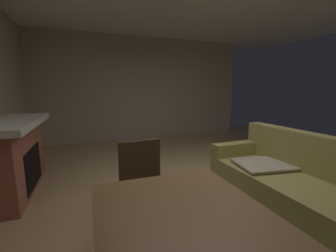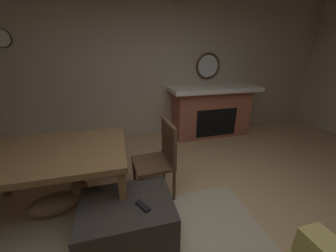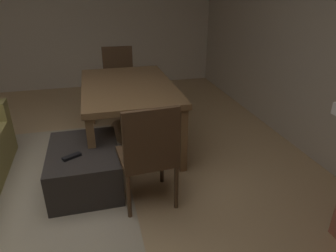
{
  "view_description": "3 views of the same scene",
  "coord_description": "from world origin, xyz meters",
  "px_view_note": "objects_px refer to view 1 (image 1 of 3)",
  "views": [
    {
      "loc": [
        2.26,
        -1.42,
        1.45
      ],
      "look_at": [
        -0.23,
        -0.51,
        1.0
      ],
      "focal_mm": 23.24,
      "sensor_mm": 36.0,
      "label": 1
    },
    {
      "loc": [
        0.64,
        0.98,
        1.66
      ],
      "look_at": [
        0.11,
        -1.03,
        0.85
      ],
      "focal_mm": 20.29,
      "sensor_mm": 36.0,
      "label": 2
    },
    {
      "loc": [
        -1.85,
        -0.58,
        1.73
      ],
      "look_at": [
        0.52,
        -1.18,
        0.6
      ],
      "focal_mm": 32.41,
      "sensor_mm": 36.0,
      "label": 3
    }
  ],
  "objects_px": {
    "ottoman_coffee_table": "(210,225)",
    "dining_table": "(199,247)",
    "tv_remote": "(211,196)",
    "fireplace": "(8,157)",
    "dining_chair_west": "(143,182)",
    "couch": "(297,185)"
  },
  "relations": [
    {
      "from": "fireplace",
      "to": "dining_table",
      "type": "xyz_separation_m",
      "value": [
        2.59,
        1.56,
        0.14
      ]
    },
    {
      "from": "fireplace",
      "to": "dining_table",
      "type": "relative_size",
      "value": 1.16
    },
    {
      "from": "ottoman_coffee_table",
      "to": "dining_table",
      "type": "distance_m",
      "value": 1.01
    },
    {
      "from": "tv_remote",
      "to": "dining_chair_west",
      "type": "relative_size",
      "value": 0.17
    },
    {
      "from": "couch",
      "to": "dining_table",
      "type": "bearing_deg",
      "value": -63.66
    },
    {
      "from": "tv_remote",
      "to": "dining_chair_west",
      "type": "height_order",
      "value": "dining_chair_west"
    },
    {
      "from": "tv_remote",
      "to": "fireplace",
      "type": "bearing_deg",
      "value": -157.1
    },
    {
      "from": "tv_remote",
      "to": "couch",
      "type": "bearing_deg",
      "value": 62.36
    },
    {
      "from": "ottoman_coffee_table",
      "to": "dining_chair_west",
      "type": "bearing_deg",
      "value": -129.28
    },
    {
      "from": "ottoman_coffee_table",
      "to": "dining_table",
      "type": "height_order",
      "value": "dining_table"
    },
    {
      "from": "couch",
      "to": "ottoman_coffee_table",
      "type": "bearing_deg",
      "value": -82.81
    },
    {
      "from": "fireplace",
      "to": "couch",
      "type": "distance_m",
      "value": 3.78
    },
    {
      "from": "couch",
      "to": "ottoman_coffee_table",
      "type": "height_order",
      "value": "couch"
    },
    {
      "from": "couch",
      "to": "tv_remote",
      "type": "xyz_separation_m",
      "value": [
        0.02,
        -1.19,
        0.08
      ]
    },
    {
      "from": "couch",
      "to": "dining_chair_west",
      "type": "height_order",
      "value": "dining_chair_west"
    },
    {
      "from": "ottoman_coffee_table",
      "to": "tv_remote",
      "type": "distance_m",
      "value": 0.27
    },
    {
      "from": "couch",
      "to": "tv_remote",
      "type": "bearing_deg",
      "value": -88.95
    },
    {
      "from": "dining_chair_west",
      "to": "couch",
      "type": "bearing_deg",
      "value": 81.55
    },
    {
      "from": "fireplace",
      "to": "ottoman_coffee_table",
      "type": "xyz_separation_m",
      "value": [
        1.86,
        2.08,
        -0.33
      ]
    },
    {
      "from": "dining_table",
      "to": "ottoman_coffee_table",
      "type": "bearing_deg",
      "value": 144.58
    },
    {
      "from": "tv_remote",
      "to": "dining_table",
      "type": "height_order",
      "value": "dining_table"
    },
    {
      "from": "ottoman_coffee_table",
      "to": "dining_chair_west",
      "type": "distance_m",
      "value": 0.76
    }
  ]
}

